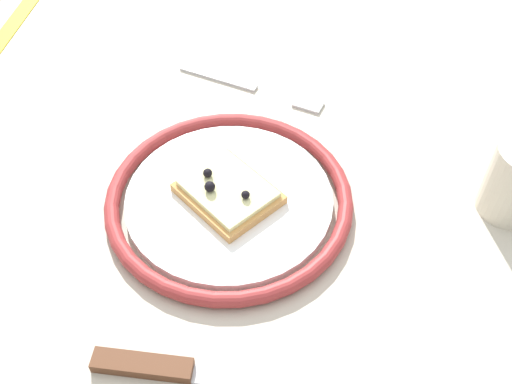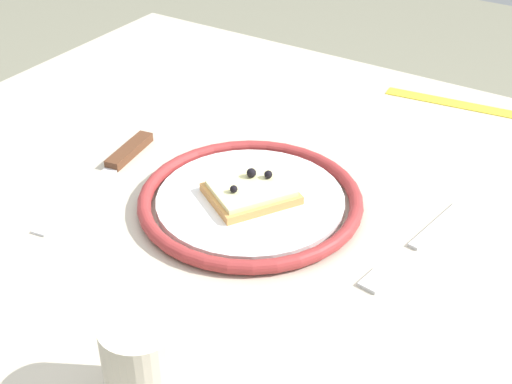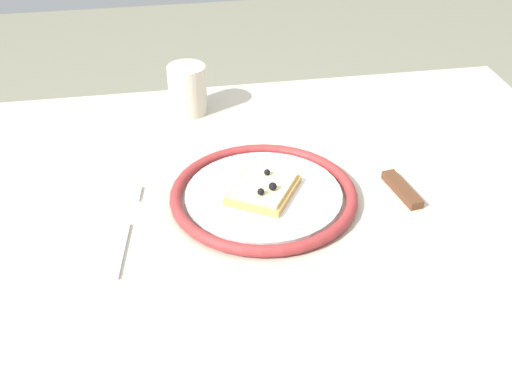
{
  "view_description": "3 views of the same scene",
  "coord_description": "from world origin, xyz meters",
  "px_view_note": "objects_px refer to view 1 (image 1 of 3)",
  "views": [
    {
      "loc": [
        0.45,
        0.19,
        1.23
      ],
      "look_at": [
        0.03,
        0.06,
        0.72
      ],
      "focal_mm": 43.09,
      "sensor_mm": 36.0,
      "label": 1
    },
    {
      "loc": [
        -0.33,
        0.62,
        1.2
      ],
      "look_at": [
        0.03,
        0.04,
        0.74
      ],
      "focal_mm": 49.88,
      "sensor_mm": 36.0,
      "label": 2
    },
    {
      "loc": [
        -0.1,
        -0.73,
        1.27
      ],
      "look_at": [
        0.03,
        0.03,
        0.73
      ],
      "focal_mm": 46.81,
      "sensor_mm": 36.0,
      "label": 3
    }
  ],
  "objects_px": {
    "plate": "(229,200)",
    "fork": "(251,87)",
    "knife": "(179,370)",
    "pizza_slice_near": "(228,192)",
    "dining_table": "(213,218)"
  },
  "relations": [
    {
      "from": "dining_table",
      "to": "plate",
      "type": "height_order",
      "value": "plate"
    },
    {
      "from": "dining_table",
      "to": "plate",
      "type": "relative_size",
      "value": 4.28
    },
    {
      "from": "plate",
      "to": "fork",
      "type": "xyz_separation_m",
      "value": [
        -0.2,
        -0.03,
        -0.01
      ]
    },
    {
      "from": "knife",
      "to": "pizza_slice_near",
      "type": "bearing_deg",
      "value": -174.77
    },
    {
      "from": "plate",
      "to": "pizza_slice_near",
      "type": "bearing_deg",
      "value": -114.25
    },
    {
      "from": "plate",
      "to": "pizza_slice_near",
      "type": "xyz_separation_m",
      "value": [
        -0.0,
        -0.0,
        0.01
      ]
    },
    {
      "from": "dining_table",
      "to": "pizza_slice_near",
      "type": "distance_m",
      "value": 0.13
    },
    {
      "from": "plate",
      "to": "fork",
      "type": "bearing_deg",
      "value": -170.32
    },
    {
      "from": "plate",
      "to": "fork",
      "type": "relative_size",
      "value": 1.33
    },
    {
      "from": "dining_table",
      "to": "knife",
      "type": "distance_m",
      "value": 0.27
    },
    {
      "from": "knife",
      "to": "fork",
      "type": "height_order",
      "value": "knife"
    },
    {
      "from": "plate",
      "to": "pizza_slice_near",
      "type": "height_order",
      "value": "pizza_slice_near"
    },
    {
      "from": "plate",
      "to": "fork",
      "type": "height_order",
      "value": "plate"
    },
    {
      "from": "dining_table",
      "to": "pizza_slice_near",
      "type": "bearing_deg",
      "value": 40.28
    },
    {
      "from": "dining_table",
      "to": "pizza_slice_near",
      "type": "xyz_separation_m",
      "value": [
        0.04,
        0.04,
        0.11
      ]
    }
  ]
}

